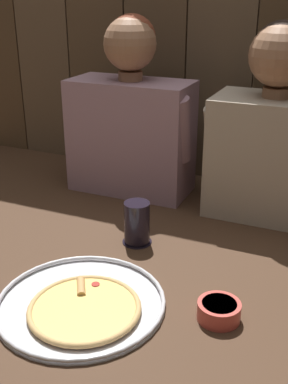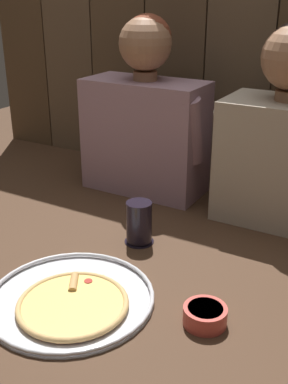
% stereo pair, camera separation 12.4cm
% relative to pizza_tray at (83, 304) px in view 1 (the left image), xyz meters
% --- Properties ---
extents(ground_plane, '(3.20, 3.20, 0.00)m').
position_rel_pizza_tray_xyz_m(ground_plane, '(0.04, 0.18, -0.01)').
color(ground_plane, '#422B1C').
extents(pizza_tray, '(0.39, 0.39, 0.03)m').
position_rel_pizza_tray_xyz_m(pizza_tray, '(0.00, 0.00, 0.00)').
color(pizza_tray, silver).
rests_on(pizza_tray, ground).
extents(drinking_glass, '(0.08, 0.08, 0.12)m').
position_rel_pizza_tray_xyz_m(drinking_glass, '(-0.01, 0.33, 0.05)').
color(drinking_glass, black).
rests_on(drinking_glass, ground).
extents(dipping_bowl, '(0.10, 0.10, 0.04)m').
position_rel_pizza_tray_xyz_m(dipping_bowl, '(0.29, 0.09, 0.01)').
color(dipping_bowl, '#CC4C42').
rests_on(dipping_bowl, ground).
extents(diner_left, '(0.45, 0.20, 0.60)m').
position_rel_pizza_tray_xyz_m(diner_left, '(-0.19, 0.68, 0.25)').
color(diner_left, gray).
rests_on(diner_left, ground).
extents(diner_right, '(0.39, 0.24, 0.59)m').
position_rel_pizza_tray_xyz_m(diner_right, '(0.28, 0.68, 0.25)').
color(diner_right, '#B2A38E').
rests_on(diner_right, ground).
extents(wooden_backdrop_wall, '(2.19, 0.03, 1.11)m').
position_rel_pizza_tray_xyz_m(wooden_backdrop_wall, '(0.04, 0.91, 0.55)').
color(wooden_backdrop_wall, '#503B27').
rests_on(wooden_backdrop_wall, ground).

